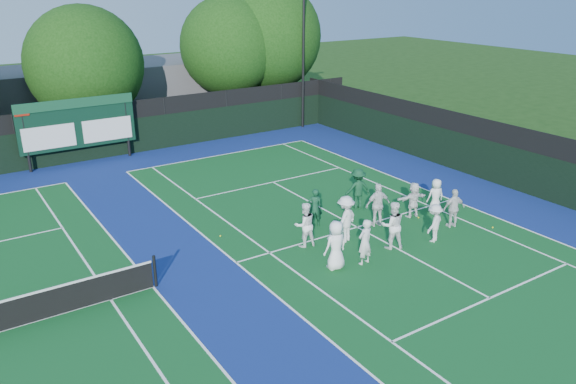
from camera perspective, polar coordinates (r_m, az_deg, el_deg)
ground at (r=21.96m, az=8.71°, el=-4.48°), size 120.00×120.00×0.00m
court_apron at (r=19.65m, az=-6.63°, el=-7.54°), size 34.00×32.00×0.01m
near_court at (r=22.64m, az=7.04°, el=-3.57°), size 11.05×23.85×0.01m
back_fence at (r=32.50m, az=-18.89°, el=5.51°), size 34.00×0.08×3.00m
divider_fence_right at (r=28.53m, az=21.19°, el=3.20°), size 0.08×32.00×3.00m
scoreboard at (r=31.69m, az=-20.62°, el=6.49°), size 6.00×0.21×3.55m
clubhouse at (r=40.94m, az=-16.57°, el=9.65°), size 18.00×6.00×4.00m
light_pole_right at (r=37.01m, az=1.59°, el=16.11°), size 1.20×0.30×10.12m
tree_c at (r=35.52m, az=-19.70°, el=11.86°), size 6.75×6.75×8.07m
tree_d at (r=38.79m, az=-5.84°, el=14.31°), size 6.54×6.54×8.44m
tree_e at (r=40.18m, az=-2.03°, el=15.26°), size 7.49×7.49×9.40m
tennis_ball_0 at (r=21.40m, az=8.07°, el=-5.05°), size 0.07×0.07×0.07m
tennis_ball_1 at (r=24.91m, az=2.73°, el=-1.05°), size 0.07×0.07×0.07m
tennis_ball_2 at (r=23.83m, az=20.08°, el=-3.40°), size 0.07×0.07×0.07m
tennis_ball_3 at (r=21.82m, az=-6.88°, el=-4.46°), size 0.07×0.07×0.07m
tennis_ball_5 at (r=23.92m, az=13.11°, el=-2.55°), size 0.07×0.07×0.07m
player_front_0 at (r=19.09m, az=4.88°, el=-5.41°), size 0.86×0.56×1.75m
player_front_1 at (r=19.54m, az=7.82°, el=-5.05°), size 0.66×0.48×1.66m
player_front_2 at (r=20.80m, az=10.56°, el=-3.33°), size 1.09×0.99×1.82m
player_front_3 at (r=21.73m, az=14.65°, el=-3.07°), size 1.09×0.85×1.49m
player_front_4 at (r=23.18m, az=16.49°, el=-1.59°), size 1.01×0.63×1.60m
player_back_0 at (r=20.62m, az=1.71°, el=-3.34°), size 0.92×0.76×1.71m
player_back_1 at (r=21.10m, az=5.86°, el=-2.74°), size 1.32×1.01×1.80m
player_back_2 at (r=22.57m, az=9.12°, el=-1.30°), size 1.13×0.67×1.80m
player_back_3 at (r=23.78m, az=12.61°, el=-0.77°), size 1.45×0.65×1.51m
player_back_4 at (r=24.43m, az=14.77°, el=-0.40°), size 0.83×0.66×1.50m
coach_left at (r=22.39m, az=2.74°, el=-1.57°), size 0.67×0.58×1.56m
coach_right at (r=24.24m, az=7.10°, el=0.34°), size 1.28×0.94×1.78m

